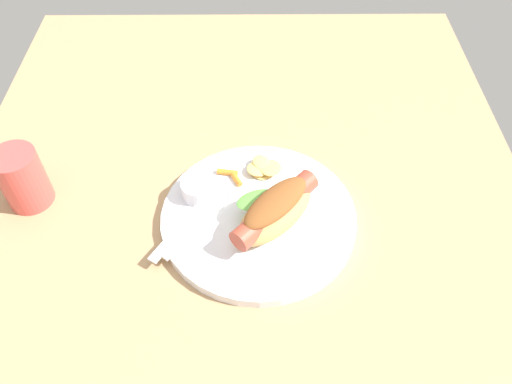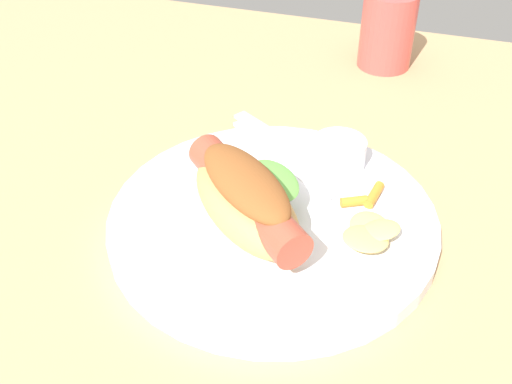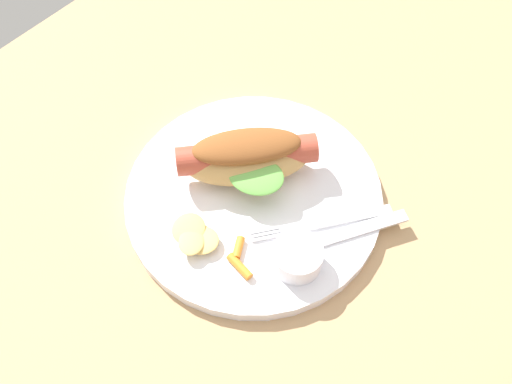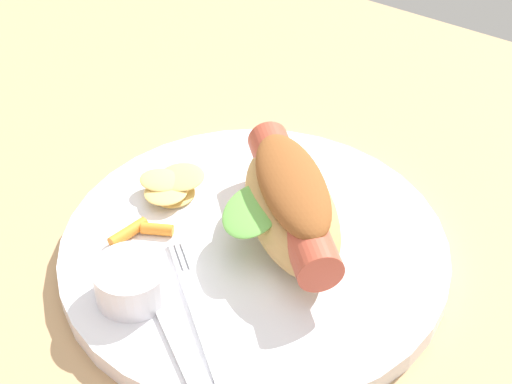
{
  "view_description": "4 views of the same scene",
  "coord_description": "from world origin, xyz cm",
  "px_view_note": "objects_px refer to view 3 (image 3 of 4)",
  "views": [
    {
      "loc": [
        44.25,
        1.52,
        60.28
      ],
      "look_at": [
        -1.77,
        1.87,
        6.56
      ],
      "focal_mm": 35.49,
      "sensor_mm": 36.0,
      "label": 1
    },
    {
      "loc": [
        -12.9,
        41.94,
        36.34
      ],
      "look_at": [
        -0.69,
        3.95,
        5.05
      ],
      "focal_mm": 43.23,
      "sensor_mm": 36.0,
      "label": 2
    },
    {
      "loc": [
        -27.95,
        -19.73,
        54.57
      ],
      "look_at": [
        -3.38,
        0.52,
        5.42
      ],
      "focal_mm": 39.59,
      "sensor_mm": 36.0,
      "label": 3
    },
    {
      "loc": [
        21.74,
        -31.58,
        41.32
      ],
      "look_at": [
        -1.59,
        2.35,
        6.47
      ],
      "focal_mm": 54.05,
      "sensor_mm": 36.0,
      "label": 4
    }
  ],
  "objects_px": {
    "sauce_ramekin": "(298,257)",
    "fork": "(325,222)",
    "knife": "(341,235)",
    "hot_dog": "(250,154)",
    "carrot_garnish": "(239,258)",
    "chips_pile": "(195,237)",
    "plate": "(254,196)"
  },
  "relations": [
    {
      "from": "sauce_ramekin",
      "to": "fork",
      "type": "bearing_deg",
      "value": 5.37
    },
    {
      "from": "fork",
      "to": "knife",
      "type": "xyz_separation_m",
      "value": [
        -0.0,
        -0.02,
        -0.0
      ]
    },
    {
      "from": "hot_dog",
      "to": "sauce_ramekin",
      "type": "bearing_deg",
      "value": 104.92
    },
    {
      "from": "fork",
      "to": "carrot_garnish",
      "type": "bearing_deg",
      "value": 12.78
    },
    {
      "from": "sauce_ramekin",
      "to": "carrot_garnish",
      "type": "distance_m",
      "value": 0.06
    },
    {
      "from": "fork",
      "to": "carrot_garnish",
      "type": "relative_size",
      "value": 3.21
    },
    {
      "from": "fork",
      "to": "knife",
      "type": "distance_m",
      "value": 0.02
    },
    {
      "from": "sauce_ramekin",
      "to": "carrot_garnish",
      "type": "height_order",
      "value": "sauce_ramekin"
    },
    {
      "from": "hot_dog",
      "to": "fork",
      "type": "distance_m",
      "value": 0.11
    },
    {
      "from": "hot_dog",
      "to": "chips_pile",
      "type": "distance_m",
      "value": 0.11
    },
    {
      "from": "plate",
      "to": "hot_dog",
      "type": "bearing_deg",
      "value": 46.93
    },
    {
      "from": "plate",
      "to": "knife",
      "type": "distance_m",
      "value": 0.11
    },
    {
      "from": "chips_pile",
      "to": "fork",
      "type": "bearing_deg",
      "value": -42.01
    },
    {
      "from": "hot_dog",
      "to": "carrot_garnish",
      "type": "relative_size",
      "value": 3.54
    },
    {
      "from": "plate",
      "to": "hot_dog",
      "type": "distance_m",
      "value": 0.05
    },
    {
      "from": "chips_pile",
      "to": "knife",
      "type": "bearing_deg",
      "value": -48.32
    },
    {
      "from": "plate",
      "to": "carrot_garnish",
      "type": "distance_m",
      "value": 0.09
    },
    {
      "from": "plate",
      "to": "sauce_ramekin",
      "type": "xyz_separation_m",
      "value": [
        -0.04,
        -0.09,
        0.02
      ]
    },
    {
      "from": "plate",
      "to": "sauce_ramekin",
      "type": "relative_size",
      "value": 5.61
    },
    {
      "from": "sauce_ramekin",
      "to": "chips_pile",
      "type": "bearing_deg",
      "value": 115.27
    },
    {
      "from": "carrot_garnish",
      "to": "sauce_ramekin",
      "type": "bearing_deg",
      "value": -53.84
    },
    {
      "from": "sauce_ramekin",
      "to": "chips_pile",
      "type": "distance_m",
      "value": 0.11
    },
    {
      "from": "sauce_ramekin",
      "to": "carrot_garnish",
      "type": "relative_size",
      "value": 1.25
    },
    {
      "from": "knife",
      "to": "chips_pile",
      "type": "xyz_separation_m",
      "value": [
        -0.1,
        0.12,
        0.01
      ]
    },
    {
      "from": "plate",
      "to": "carrot_garnish",
      "type": "height_order",
      "value": "carrot_garnish"
    },
    {
      "from": "sauce_ramekin",
      "to": "fork",
      "type": "height_order",
      "value": "sauce_ramekin"
    },
    {
      "from": "fork",
      "to": "sauce_ramekin",
      "type": "bearing_deg",
      "value": 43.03
    },
    {
      "from": "plate",
      "to": "chips_pile",
      "type": "distance_m",
      "value": 0.09
    },
    {
      "from": "fork",
      "to": "plate",
      "type": "bearing_deg",
      "value": -40.16
    },
    {
      "from": "plate",
      "to": "knife",
      "type": "relative_size",
      "value": 1.88
    },
    {
      "from": "plate",
      "to": "chips_pile",
      "type": "xyz_separation_m",
      "value": [
        -0.09,
        0.01,
        0.02
      ]
    },
    {
      "from": "hot_dog",
      "to": "sauce_ramekin",
      "type": "distance_m",
      "value": 0.13
    }
  ]
}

